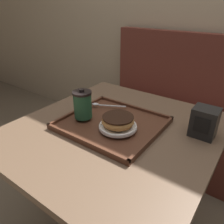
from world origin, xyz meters
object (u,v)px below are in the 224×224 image
object	(u,v)px
coffee_cup_front	(83,104)
spoon	(101,105)
donut_chocolate_glazed	(118,121)
napkin_dispenser	(204,122)

from	to	relation	value
coffee_cup_front	spoon	xyz separation A→B (m)	(-0.01, 0.14, -0.06)
donut_chocolate_glazed	spoon	size ratio (longest dim) A/B	0.84
donut_chocolate_glazed	napkin_dispenser	size ratio (longest dim) A/B	1.10
spoon	napkin_dispenser	xyz separation A→B (m)	(0.47, 0.06, 0.03)
donut_chocolate_glazed	napkin_dispenser	world-z (taller)	napkin_dispenser
napkin_dispenser	donut_chocolate_glazed	bearing A→B (deg)	-147.21
coffee_cup_front	napkin_dispenser	bearing A→B (deg)	23.09
coffee_cup_front	donut_chocolate_glazed	xyz separation A→B (m)	(0.18, 0.01, -0.03)
coffee_cup_front	spoon	size ratio (longest dim) A/B	0.84
donut_chocolate_glazed	spoon	distance (m)	0.23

